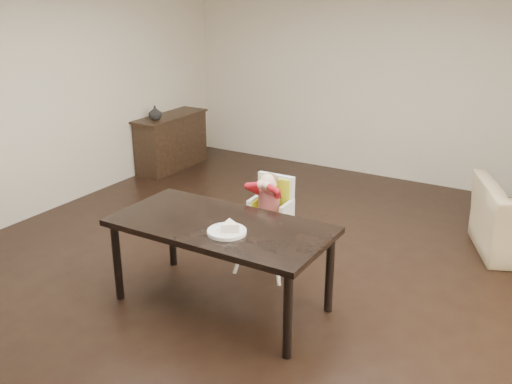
% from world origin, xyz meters
% --- Properties ---
extents(ground, '(7.00, 7.00, 0.00)m').
position_xyz_m(ground, '(0.00, 0.00, 0.00)').
color(ground, black).
rests_on(ground, ground).
extents(room_walls, '(6.02, 7.02, 2.71)m').
position_xyz_m(room_walls, '(0.00, 0.00, 1.86)').
color(room_walls, beige).
rests_on(room_walls, ground).
extents(dining_table, '(1.80, 0.90, 0.75)m').
position_xyz_m(dining_table, '(0.01, -0.54, 0.67)').
color(dining_table, black).
rests_on(dining_table, ground).
extents(high_chair, '(0.41, 0.41, 0.96)m').
position_xyz_m(high_chair, '(0.03, 0.25, 0.68)').
color(high_chair, white).
rests_on(high_chair, ground).
extents(plate, '(0.36, 0.36, 0.09)m').
position_xyz_m(plate, '(0.17, -0.66, 0.78)').
color(plate, white).
rests_on(plate, dining_table).
extents(sideboard, '(0.44, 1.26, 0.79)m').
position_xyz_m(sideboard, '(-2.78, 2.30, 0.40)').
color(sideboard, black).
rests_on(sideboard, ground).
extents(vase, '(0.20, 0.20, 0.19)m').
position_xyz_m(vase, '(-2.78, 1.98, 0.88)').
color(vase, '#99999E').
rests_on(vase, sideboard).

